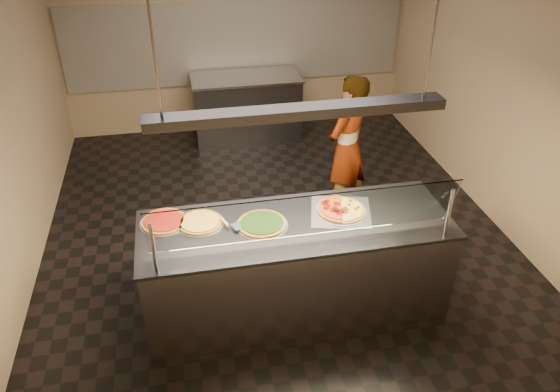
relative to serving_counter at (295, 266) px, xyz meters
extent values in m
cube|color=black|center=(0.05, 1.15, -0.48)|extent=(5.00, 6.00, 0.02)
cube|color=#9A8463|center=(0.05, 4.16, 1.03)|extent=(5.00, 0.02, 3.00)
cube|color=#9A8463|center=(0.05, -1.86, 1.03)|extent=(5.00, 0.02, 3.00)
cube|color=#9A8463|center=(-2.46, 1.15, 1.03)|extent=(0.02, 6.00, 3.00)
cube|color=#9A8463|center=(2.56, 1.15, 1.03)|extent=(0.02, 6.00, 3.00)
cube|color=silver|center=(0.05, 4.13, 0.83)|extent=(4.90, 0.02, 1.20)
cube|color=#B7B7BC|center=(0.00, 0.00, -0.02)|extent=(2.63, 0.90, 0.90)
cube|color=#37373C|center=(0.00, 0.00, 0.45)|extent=(2.67, 0.94, 0.03)
cylinder|color=#B7B7BC|center=(-1.17, -0.40, 0.68)|extent=(0.03, 0.03, 0.44)
cylinder|color=#B7B7BC|center=(1.17, -0.40, 0.68)|extent=(0.03, 0.03, 0.44)
cube|color=white|center=(0.00, -0.34, 0.76)|extent=(2.43, 0.18, 0.47)
cube|color=silver|center=(0.42, 0.10, 0.47)|extent=(0.63, 0.63, 0.01)
cylinder|color=silver|center=(0.42, 0.10, 0.47)|extent=(0.45, 0.45, 0.01)
cylinder|color=#540802|center=(0.40, 0.16, 0.52)|extent=(0.06, 0.06, 0.01)
cylinder|color=#540802|center=(0.33, 0.21, 0.52)|extent=(0.06, 0.06, 0.01)
cylinder|color=#540802|center=(0.30, 0.19, 0.52)|extent=(0.06, 0.06, 0.01)
cylinder|color=#540802|center=(0.32, 0.15, 0.52)|extent=(0.06, 0.06, 0.01)
cylinder|color=#540802|center=(0.29, 0.11, 0.52)|extent=(0.06, 0.06, 0.01)
cylinder|color=#540802|center=(0.36, 0.09, 0.52)|extent=(0.06, 0.06, 0.01)
cylinder|color=#540802|center=(0.34, 0.06, 0.52)|extent=(0.06, 0.06, 0.01)
cylinder|color=#540802|center=(0.36, 0.05, 0.52)|extent=(0.06, 0.06, 0.01)
cylinder|color=#540802|center=(0.38, 0.02, 0.52)|extent=(0.06, 0.06, 0.01)
cylinder|color=#540802|center=(0.41, 0.05, 0.52)|extent=(0.06, 0.06, 0.01)
cube|color=#19590F|center=(0.42, 0.25, 0.52)|extent=(0.01, 0.02, 0.01)
cube|color=#19590F|center=(0.38, 0.18, 0.52)|extent=(0.01, 0.02, 0.01)
cube|color=#19590F|center=(0.33, 0.15, 0.52)|extent=(0.02, 0.01, 0.01)
cube|color=#19590F|center=(0.30, 0.12, 0.52)|extent=(0.02, 0.02, 0.01)
cube|color=#19590F|center=(0.34, 0.09, 0.52)|extent=(0.01, 0.02, 0.01)
cube|color=#19590F|center=(0.35, 0.06, 0.52)|extent=(0.02, 0.02, 0.01)
cube|color=#19590F|center=(0.40, 0.06, 0.52)|extent=(0.02, 0.02, 0.01)
sphere|color=#513014|center=(0.44, 0.03, 0.50)|extent=(0.03, 0.03, 0.03)
sphere|color=#513014|center=(0.46, 0.05, 0.50)|extent=(0.03, 0.03, 0.03)
sphere|color=#513014|center=(0.45, 0.08, 0.50)|extent=(0.03, 0.03, 0.03)
sphere|color=#513014|center=(0.47, 0.08, 0.50)|extent=(0.03, 0.03, 0.03)
sphere|color=#513014|center=(0.55, 0.07, 0.50)|extent=(0.03, 0.03, 0.03)
sphere|color=#513014|center=(0.58, 0.09, 0.50)|extent=(0.03, 0.03, 0.03)
sphere|color=#513014|center=(0.46, 0.11, 0.50)|extent=(0.03, 0.03, 0.03)
sphere|color=#513014|center=(0.51, 0.14, 0.50)|extent=(0.03, 0.03, 0.03)
sphere|color=#513014|center=(0.54, 0.20, 0.50)|extent=(0.03, 0.03, 0.03)
cylinder|color=silver|center=(-0.29, 0.04, 0.47)|extent=(0.44, 0.44, 0.01)
cylinder|color=brown|center=(-0.29, 0.04, 0.48)|extent=(0.41, 0.41, 0.02)
cylinder|color=black|center=(-0.29, 0.04, 0.49)|extent=(0.36, 0.36, 0.01)
cylinder|color=silver|center=(-0.80, 0.17, 0.47)|extent=(0.41, 0.41, 0.01)
cylinder|color=brown|center=(-0.80, 0.17, 0.48)|extent=(0.38, 0.38, 0.02)
cylinder|color=gold|center=(-0.80, 0.17, 0.49)|extent=(0.33, 0.33, 0.01)
cylinder|color=silver|center=(-1.10, 0.24, 0.47)|extent=(0.42, 0.42, 0.01)
cylinder|color=brown|center=(-1.10, 0.24, 0.48)|extent=(0.39, 0.39, 0.02)
cylinder|color=#670A03|center=(-1.10, 0.24, 0.49)|extent=(0.34, 0.34, 0.01)
cube|color=#B7B7BC|center=(-0.48, 0.04, 0.49)|extent=(0.16, 0.15, 0.00)
cylinder|color=tan|center=(-0.60, 0.11, 0.49)|extent=(0.07, 0.14, 0.02)
cube|color=#37373C|center=(0.11, 3.70, -0.02)|extent=(1.51, 0.70, 0.90)
cube|color=#B7B7BC|center=(0.11, 3.70, 0.45)|extent=(1.55, 0.74, 0.03)
imported|color=#28262B|center=(0.91, 1.44, 0.37)|extent=(0.73, 0.70, 1.68)
cube|color=#37373C|center=(0.00, 0.00, 1.48)|extent=(2.30, 0.18, 0.08)
cylinder|color=#B7B7BC|center=(-1.00, 0.00, 2.03)|extent=(0.02, 0.02, 1.01)
cylinder|color=#B7B7BC|center=(1.00, 0.00, 2.03)|extent=(0.02, 0.02, 1.01)
camera|label=1|loc=(-0.88, -3.71, 3.11)|focal=35.00mm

